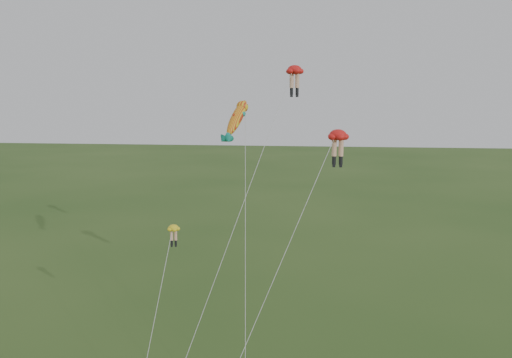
# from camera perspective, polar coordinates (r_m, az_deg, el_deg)

# --- Properties ---
(legs_kite_red_high) EXTENTS (6.76, 14.58, 18.72)m
(legs_kite_red_high) POSITION_cam_1_polar(r_m,az_deg,el_deg) (42.07, 3.68, 10.13)
(legs_kite_red_high) COLOR red
(legs_kite_red_high) RESTS_ON ground
(legs_kite_red_mid) EXTENTS (6.98, 9.80, 14.47)m
(legs_kite_red_mid) POSITION_cam_1_polar(r_m,az_deg,el_deg) (35.98, 8.01, 3.72)
(legs_kite_red_mid) COLOR red
(legs_kite_red_mid) RESTS_ON ground
(legs_kite_yellow) EXTENTS (1.18, 6.53, 8.87)m
(legs_kite_yellow) POSITION_cam_1_polar(r_m,az_deg,el_deg) (34.58, -8.50, -6.20)
(legs_kite_yellow) COLOR yellow
(legs_kite_yellow) RESTS_ON ground
(fish_kite) EXTENTS (2.98, 11.20, 16.48)m
(fish_kite) POSITION_cam_1_polar(r_m,az_deg,el_deg) (40.14, -1.92, 6.03)
(fish_kite) COLOR yellow
(fish_kite) RESTS_ON ground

